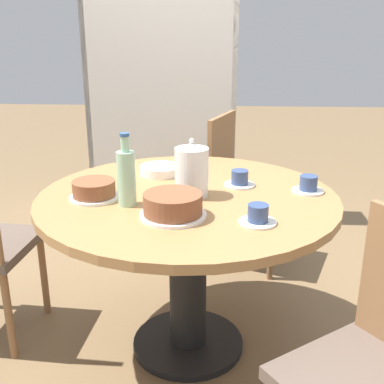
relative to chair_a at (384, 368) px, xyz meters
name	(u,v)px	position (x,y,z in m)	size (l,w,h in m)	color
ground_plane	(188,345)	(-0.59, 0.72, -0.49)	(14.00, 14.00, 0.00)	brown
dining_table	(188,231)	(-0.59, 0.72, 0.08)	(1.23, 1.23, 0.73)	black
chair_a	(384,368)	(0.00, 0.00, 0.00)	(0.59, 0.59, 0.90)	olive
chair_b	(242,185)	(-0.32, 1.62, 0.00)	(0.54, 0.54, 0.90)	olive
bookshelf	(163,89)	(-0.88, 2.32, 0.47)	(1.06, 0.28, 1.94)	silver
coffee_pot	(192,170)	(-0.58, 0.71, 0.35)	(0.14, 0.14, 0.24)	white
water_bottle	(126,176)	(-0.82, 0.59, 0.36)	(0.07, 0.07, 0.28)	#99C6A3
cake_main	(173,206)	(-0.63, 0.48, 0.29)	(0.24, 0.24, 0.09)	white
cake_second	(94,190)	(-0.96, 0.65, 0.28)	(0.20, 0.20, 0.07)	white
cup_a	(240,179)	(-0.38, 0.85, 0.27)	(0.13, 0.13, 0.07)	silver
cup_b	(308,185)	(-0.10, 0.78, 0.27)	(0.13, 0.13, 0.07)	silver
cup_c	(258,216)	(-0.33, 0.43, 0.27)	(0.13, 0.13, 0.07)	silver
plate_stack	(160,170)	(-0.74, 1.00, 0.27)	(0.19, 0.19, 0.04)	white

